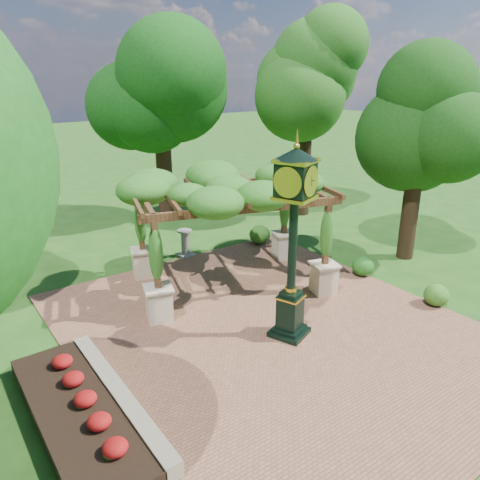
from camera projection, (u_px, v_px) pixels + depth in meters
ground at (296, 346)px, 12.16m from camera, size 120.00×120.00×0.00m
brick_plaza at (272, 329)px, 12.92m from camera, size 10.00×12.00×0.04m
border_wall at (119, 397)px, 9.95m from camera, size 0.35×5.00×0.40m
flower_bed at (77, 415)px, 9.47m from camera, size 1.50×5.00×0.36m
pedestal_clock at (294, 228)px, 11.60m from camera, size 1.31×1.31×5.12m
pergola at (230, 193)px, 14.57m from camera, size 6.92×5.38×3.83m
sundial at (185, 245)px, 17.88m from camera, size 0.69×0.69×1.06m
shrub_front at (436, 295)px, 14.10m from camera, size 0.76×0.76×0.66m
shrub_mid at (363, 266)px, 16.17m from camera, size 0.81×0.81×0.68m
shrub_back at (260, 235)px, 19.14m from camera, size 0.88×0.88×0.77m
tree_north at (160, 86)px, 20.99m from camera, size 4.48×4.48×8.92m
tree_east_far at (308, 80)px, 21.24m from camera, size 3.83×3.83×9.27m
tree_east_near at (421, 125)px, 16.28m from camera, size 3.56×3.56×7.26m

